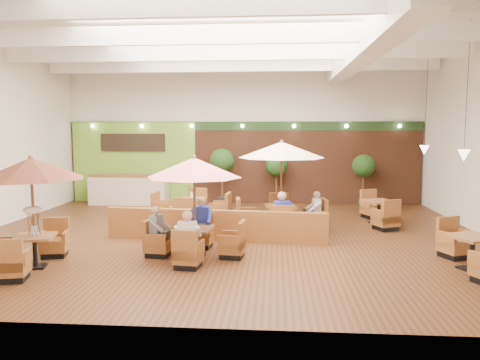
# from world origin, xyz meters

# --- Properties ---
(room) EXTENTS (14.04, 14.00, 5.52)m
(room) POSITION_xyz_m (0.25, 1.22, 3.63)
(room) COLOR #381E0F
(room) RESTS_ON ground
(service_counter) EXTENTS (3.00, 0.75, 1.18)m
(service_counter) POSITION_xyz_m (-4.40, 5.10, 0.58)
(service_counter) COLOR beige
(service_counter) RESTS_ON ground
(booth_divider) EXTENTS (5.89, 0.69, 0.82)m
(booth_divider) POSITION_xyz_m (-0.28, -0.55, 0.41)
(booth_divider) COLOR brown
(booth_divider) RESTS_ON ground
(table_0) EXTENTS (2.32, 2.43, 2.40)m
(table_0) POSITION_xyz_m (-3.83, -3.24, 1.72)
(table_0) COLOR brown
(table_0) RESTS_ON ground
(table_1) EXTENTS (2.32, 2.32, 2.35)m
(table_1) POSITION_xyz_m (-0.54, -2.17, 1.62)
(table_1) COLOR brown
(table_1) RESTS_ON ground
(table_2) EXTENTS (2.63, 2.63, 2.63)m
(table_2) POSITION_xyz_m (1.46, 0.66, 1.79)
(table_2) COLOR brown
(table_2) RESTS_ON ground
(table_3) EXTENTS (2.52, 2.52, 1.51)m
(table_3) POSITION_xyz_m (-1.36, 1.99, 0.42)
(table_3) COLOR brown
(table_3) RESTS_ON ground
(table_4) EXTENTS (1.08, 2.62, 0.92)m
(table_4) POSITION_xyz_m (5.40, -2.71, 0.35)
(table_4) COLOR brown
(table_4) RESTS_ON ground
(table_5) EXTENTS (1.09, 2.65, 0.92)m
(table_5) POSITION_xyz_m (4.51, 2.04, 0.35)
(table_5) COLOR brown
(table_5) RESTS_ON ground
(topiary_0) EXTENTS (0.94, 0.94, 2.19)m
(topiary_0) POSITION_xyz_m (-0.75, 5.30, 1.63)
(topiary_0) COLOR black
(topiary_0) RESTS_ON ground
(topiary_1) EXTENTS (0.85, 0.85, 1.98)m
(topiary_1) POSITION_xyz_m (1.34, 5.30, 1.48)
(topiary_1) COLOR black
(topiary_1) RESTS_ON ground
(topiary_2) EXTENTS (0.85, 0.85, 1.98)m
(topiary_2) POSITION_xyz_m (4.61, 5.30, 1.48)
(topiary_2) COLOR black
(topiary_2) RESTS_ON ground
(diner_0) EXTENTS (0.38, 0.31, 0.78)m
(diner_0) POSITION_xyz_m (-0.54, -3.02, 0.75)
(diner_0) COLOR silver
(diner_0) RESTS_ON ground
(diner_1) EXTENTS (0.39, 0.31, 0.80)m
(diner_1) POSITION_xyz_m (-0.54, -1.32, 0.76)
(diner_1) COLOR #2836B0
(diner_1) RESTS_ON ground
(diner_2) EXTENTS (0.33, 0.38, 0.72)m
(diner_2) POSITION_xyz_m (-1.39, -2.17, 0.73)
(diner_2) COLOR gray
(diner_2) RESTS_ON ground
(diner_3) EXTENTS (0.45, 0.40, 0.84)m
(diner_3) POSITION_xyz_m (1.46, -0.31, 0.77)
(diner_3) COLOR #2836B0
(diner_3) RESTS_ON ground
(diner_4) EXTENTS (0.31, 0.37, 0.72)m
(diner_4) POSITION_xyz_m (2.42, 0.66, 0.73)
(diner_4) COLOR silver
(diner_4) RESTS_ON ground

